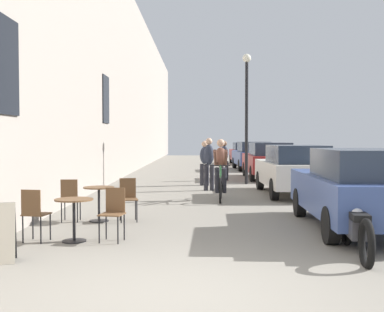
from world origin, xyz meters
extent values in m
plane|color=gray|center=(0.00, 0.00, 0.00)|extent=(88.00, 88.00, 0.00)
cube|color=gray|center=(-3.45, 14.00, 4.49)|extent=(0.50, 68.00, 8.98)
cube|color=black|center=(-3.18, 3.06, 2.99)|extent=(0.04, 1.10, 1.70)
cube|color=black|center=(-3.18, 12.12, 3.13)|extent=(0.04, 1.10, 1.70)
cylinder|color=black|center=(-1.94, 2.73, 0.01)|extent=(0.40, 0.40, 0.02)
cylinder|color=black|center=(-1.94, 2.73, 0.36)|extent=(0.05, 0.05, 0.67)
cylinder|color=brown|center=(-1.94, 2.73, 0.71)|extent=(0.64, 0.64, 0.02)
cylinder|color=black|center=(-1.17, 2.54, 0.23)|extent=(0.02, 0.02, 0.45)
cylinder|color=black|center=(-1.49, 2.60, 0.23)|extent=(0.02, 0.02, 0.45)
cylinder|color=black|center=(-1.12, 2.86, 0.23)|extent=(0.02, 0.02, 0.45)
cylinder|color=black|center=(-1.44, 2.92, 0.23)|extent=(0.02, 0.02, 0.45)
cube|color=brown|center=(-1.30, 2.73, 0.46)|extent=(0.44, 0.44, 0.02)
cube|color=brown|center=(-1.27, 2.91, 0.68)|extent=(0.34, 0.08, 0.42)
cylinder|color=black|center=(-2.70, 2.92, 0.23)|extent=(0.02, 0.02, 0.45)
cylinder|color=black|center=(-2.38, 2.86, 0.23)|extent=(0.02, 0.02, 0.45)
cylinder|color=black|center=(-2.76, 2.60, 0.23)|extent=(0.02, 0.02, 0.45)
cylinder|color=black|center=(-2.44, 2.54, 0.23)|extent=(0.02, 0.02, 0.45)
cube|color=brown|center=(-2.57, 2.73, 0.46)|extent=(0.44, 0.44, 0.02)
cube|color=brown|center=(-2.60, 2.55, 0.68)|extent=(0.34, 0.08, 0.42)
cylinder|color=black|center=(-1.93, 4.72, 0.01)|extent=(0.40, 0.40, 0.02)
cylinder|color=black|center=(-1.93, 4.72, 0.36)|extent=(0.05, 0.05, 0.67)
cylinder|color=brown|center=(-1.93, 4.72, 0.71)|extent=(0.64, 0.64, 0.02)
cylinder|color=black|center=(-2.69, 4.87, 0.23)|extent=(0.02, 0.02, 0.45)
cylinder|color=black|center=(-2.36, 4.89, 0.23)|extent=(0.02, 0.02, 0.45)
cylinder|color=black|center=(-2.67, 4.55, 0.23)|extent=(0.02, 0.02, 0.45)
cylinder|color=black|center=(-2.34, 4.57, 0.23)|extent=(0.02, 0.02, 0.45)
cube|color=brown|center=(-2.51, 4.72, 0.46)|extent=(0.40, 0.40, 0.02)
cube|color=brown|center=(-2.50, 4.54, 0.68)|extent=(0.34, 0.04, 0.42)
cylinder|color=black|center=(-1.12, 4.60, 0.23)|extent=(0.02, 0.02, 0.45)
cylinder|color=black|center=(-1.44, 4.53, 0.23)|extent=(0.02, 0.02, 0.45)
cylinder|color=black|center=(-1.19, 4.91, 0.23)|extent=(0.02, 0.02, 0.45)
cylinder|color=black|center=(-1.51, 4.84, 0.23)|extent=(0.02, 0.02, 0.45)
cube|color=brown|center=(-1.31, 4.72, 0.46)|extent=(0.45, 0.45, 0.02)
cube|color=brown|center=(-1.35, 4.90, 0.68)|extent=(0.34, 0.09, 0.42)
torus|color=black|center=(0.73, 7.62, 0.33)|extent=(0.09, 0.71, 0.71)
torus|color=black|center=(0.79, 8.67, 0.33)|extent=(0.09, 0.71, 0.71)
cylinder|color=#2D6B38|center=(0.79, 8.58, 0.61)|extent=(0.05, 0.22, 0.58)
cylinder|color=#2D6B38|center=(0.76, 8.08, 0.95)|extent=(0.09, 0.83, 0.14)
cylinder|color=#2D6B38|center=(0.73, 7.65, 0.67)|extent=(0.04, 0.09, 0.67)
cylinder|color=#2D6B38|center=(0.76, 8.17, 0.37)|extent=(0.10, 1.00, 0.12)
cylinder|color=black|center=(0.73, 7.67, 1.00)|extent=(0.52, 0.06, 0.03)
ellipsoid|color=black|center=(0.78, 8.49, 0.93)|extent=(0.12, 0.24, 0.06)
ellipsoid|color=brown|center=(0.78, 8.41, 1.21)|extent=(0.36, 0.37, 0.59)
sphere|color=tan|center=(0.77, 8.37, 1.60)|extent=(0.22, 0.22, 0.22)
cylinder|color=#26262D|center=(0.87, 8.33, 0.55)|extent=(0.15, 0.40, 0.75)
cylinder|color=#26262D|center=(0.67, 8.34, 0.55)|extent=(0.15, 0.40, 0.75)
cylinder|color=brown|center=(0.89, 8.01, 1.20)|extent=(0.12, 0.75, 0.48)
cylinder|color=brown|center=(0.61, 8.03, 1.20)|extent=(0.15, 0.75, 0.48)
cylinder|color=#26262D|center=(0.59, 10.77, 0.43)|extent=(0.14, 0.14, 0.86)
cylinder|color=#26262D|center=(0.39, 10.76, 0.43)|extent=(0.14, 0.14, 0.86)
ellipsoid|color=#2D3342|center=(0.49, 10.77, 1.20)|extent=(0.35, 0.26, 0.68)
sphere|color=tan|center=(0.49, 10.77, 1.63)|extent=(0.22, 0.22, 0.22)
cylinder|color=#26262D|center=(0.47, 12.51, 0.40)|extent=(0.14, 0.14, 0.80)
cylinder|color=#26262D|center=(0.27, 12.49, 0.40)|extent=(0.14, 0.14, 0.80)
ellipsoid|color=#2D3342|center=(0.37, 12.50, 1.11)|extent=(0.36, 0.27, 0.63)
sphere|color=tan|center=(0.37, 12.50, 1.52)|extent=(0.22, 0.22, 0.22)
cylinder|color=#26262D|center=(1.30, 14.60, 0.40)|extent=(0.14, 0.14, 0.79)
cylinder|color=#26262D|center=(1.10, 14.62, 0.40)|extent=(0.14, 0.14, 0.79)
ellipsoid|color=#2D3342|center=(1.20, 14.61, 1.11)|extent=(0.36, 0.27, 0.63)
sphere|color=brown|center=(1.20, 14.61, 1.52)|extent=(0.22, 0.22, 0.22)
cylinder|color=black|center=(1.96, 13.05, 2.30)|extent=(0.12, 0.12, 4.60)
sphere|color=silver|center=(1.96, 13.05, 4.74)|extent=(0.32, 0.32, 0.32)
cube|color=#384C84|center=(3.17, 3.98, 0.66)|extent=(1.91, 4.37, 0.70)
cube|color=#283342|center=(3.15, 3.46, 1.28)|extent=(1.57, 2.37, 0.52)
cylinder|color=black|center=(2.39, 5.43, 0.31)|extent=(0.22, 0.63, 0.62)
cylinder|color=black|center=(4.02, 5.38, 0.31)|extent=(0.22, 0.63, 0.62)
cylinder|color=black|center=(2.31, 2.58, 0.31)|extent=(0.22, 0.63, 0.62)
cube|color=beige|center=(3.05, 9.66, 0.66)|extent=(1.84, 4.32, 0.70)
cube|color=#283342|center=(3.06, 9.14, 1.27)|extent=(1.53, 2.34, 0.52)
cylinder|color=black|center=(2.23, 11.06, 0.31)|extent=(0.21, 0.62, 0.62)
cylinder|color=black|center=(3.84, 11.09, 0.31)|extent=(0.21, 0.62, 0.62)
cylinder|color=black|center=(2.27, 8.23, 0.31)|extent=(0.21, 0.62, 0.62)
cylinder|color=black|center=(3.88, 8.26, 0.31)|extent=(0.21, 0.62, 0.62)
cube|color=maroon|center=(3.14, 15.68, 0.67)|extent=(1.84, 4.38, 0.71)
cube|color=#283342|center=(3.14, 15.16, 1.29)|extent=(1.53, 2.37, 0.53)
cylinder|color=black|center=(2.31, 17.12, 0.31)|extent=(0.21, 0.63, 0.63)
cylinder|color=black|center=(3.95, 17.13, 0.31)|extent=(0.21, 0.63, 0.63)
cylinder|color=black|center=(2.33, 14.24, 0.31)|extent=(0.21, 0.63, 0.63)
cylinder|color=black|center=(3.97, 14.25, 0.31)|extent=(0.21, 0.63, 0.63)
cube|color=#384C84|center=(3.10, 21.55, 0.67)|extent=(1.94, 4.41, 0.71)
cube|color=#283342|center=(3.12, 21.02, 1.28)|extent=(1.59, 2.40, 0.53)
cylinder|color=black|center=(2.24, 22.95, 0.31)|extent=(0.22, 0.63, 0.63)
cylinder|color=black|center=(3.87, 23.01, 0.31)|extent=(0.22, 0.63, 0.63)
cylinder|color=black|center=(2.33, 20.08, 0.31)|extent=(0.22, 0.63, 0.63)
cylinder|color=black|center=(3.97, 20.14, 0.31)|extent=(0.22, 0.63, 0.63)
cube|color=maroon|center=(3.21, 27.39, 0.63)|extent=(1.75, 4.13, 0.67)
cube|color=#283342|center=(3.22, 26.90, 1.21)|extent=(1.45, 2.24, 0.50)
cylinder|color=black|center=(2.42, 28.73, 0.30)|extent=(0.20, 0.59, 0.59)
cylinder|color=black|center=(3.97, 28.75, 0.30)|extent=(0.20, 0.59, 0.59)
cylinder|color=black|center=(2.46, 26.02, 0.30)|extent=(0.20, 0.59, 0.59)
cylinder|color=black|center=(4.00, 26.04, 0.30)|extent=(0.20, 0.59, 0.59)
torus|color=black|center=(2.58, 2.66, 0.30)|extent=(0.17, 0.70, 0.69)
torus|color=black|center=(2.42, 1.22, 0.30)|extent=(0.18, 0.71, 0.70)
cube|color=#333338|center=(2.50, 1.94, 0.40)|extent=(0.32, 0.78, 0.28)
ellipsoid|color=#B7B7BC|center=(2.51, 2.04, 0.62)|extent=(0.34, 0.55, 0.24)
cube|color=black|center=(2.47, 1.66, 0.60)|extent=(0.29, 0.46, 0.10)
cylinder|color=black|center=(2.57, 2.56, 0.85)|extent=(0.62, 0.10, 0.03)
camera|label=1|loc=(0.15, -5.35, 1.73)|focal=45.57mm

